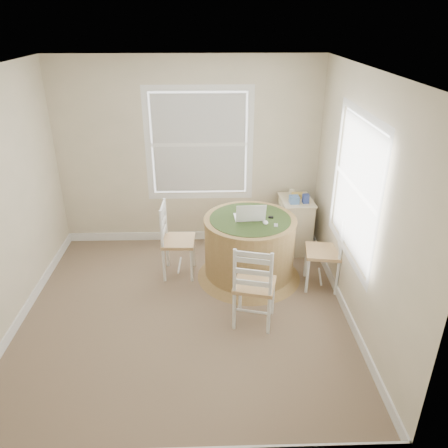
{
  "coord_description": "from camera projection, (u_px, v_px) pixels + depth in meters",
  "views": [
    {
      "loc": [
        0.31,
        -4.0,
        3.05
      ],
      "look_at": [
        0.44,
        0.45,
        0.89
      ],
      "focal_mm": 35.0,
      "sensor_mm": 36.0,
      "label": 1
    }
  ],
  "objects": [
    {
      "name": "keys",
      "position": [
        271.0,
        218.0,
        5.28
      ],
      "size": [
        0.07,
        0.06,
        0.02
      ],
      "primitive_type": "cube",
      "rotation": [
        0.0,
        0.0,
        -0.16
      ],
      "color": "black",
      "rests_on": "round_table"
    },
    {
      "name": "cup_cream",
      "position": [
        292.0,
        192.0,
        6.05
      ],
      "size": [
        0.07,
        0.07,
        0.09
      ],
      "primitive_type": "cylinder",
      "color": "beige",
      "rests_on": "corner_chest"
    },
    {
      "name": "round_table",
      "position": [
        249.0,
        246.0,
        5.43
      ],
      "size": [
        1.31,
        1.31,
        0.81
      ],
      "rotation": [
        0.0,
        0.0,
        -0.16
      ],
      "color": "#9B7545",
      "rests_on": "ground"
    },
    {
      "name": "box_blue",
      "position": [
        306.0,
        199.0,
        5.81
      ],
      "size": [
        0.08,
        0.08,
        0.12
      ],
      "primitive_type": "cube",
      "rotation": [
        0.0,
        0.0,
        0.05
      ],
      "color": "#2E408B",
      "rests_on": "corner_chest"
    },
    {
      "name": "mouse",
      "position": [
        265.0,
        222.0,
        5.15
      ],
      "size": [
        0.08,
        0.11,
        0.04
      ],
      "primitive_type": "ellipsoid",
      "rotation": [
        0.0,
        0.0,
        -0.16
      ],
      "color": "white",
      "rests_on": "round_table"
    },
    {
      "name": "tissue_box",
      "position": [
        294.0,
        200.0,
        5.81
      ],
      "size": [
        0.13,
        0.13,
        0.1
      ],
      "primitive_type": "cube",
      "rotation": [
        0.0,
        0.0,
        0.05
      ],
      "color": "#4F78B6",
      "rests_on": "corner_chest"
    },
    {
      "name": "chair_near",
      "position": [
        255.0,
        284.0,
        4.59
      ],
      "size": [
        0.51,
        0.49,
        0.95
      ],
      "primitive_type": null,
      "rotation": [
        0.0,
        0.0,
        2.89
      ],
      "color": "white",
      "rests_on": "ground"
    },
    {
      "name": "corner_chest",
      "position": [
        295.0,
        224.0,
        6.1
      ],
      "size": [
        0.45,
        0.59,
        0.76
      ],
      "rotation": [
        0.0,
        0.0,
        0.05
      ],
      "color": "beige",
      "rests_on": "ground"
    },
    {
      "name": "chair_left",
      "position": [
        178.0,
        241.0,
        5.47
      ],
      "size": [
        0.41,
        0.43,
        0.95
      ],
      "primitive_type": null,
      "rotation": [
        0.0,
        0.0,
        1.54
      ],
      "color": "white",
      "rests_on": "ground"
    },
    {
      "name": "phone",
      "position": [
        276.0,
        226.0,
        5.09
      ],
      "size": [
        0.06,
        0.1,
        0.02
      ],
      "primitive_type": "cube",
      "rotation": [
        0.0,
        0.0,
        -0.16
      ],
      "color": "#B7BABF",
      "rests_on": "round_table"
    },
    {
      "name": "room",
      "position": [
        198.0,
        201.0,
        4.5
      ],
      "size": [
        3.64,
        3.64,
        2.64
      ],
      "color": "#846B53",
      "rests_on": "ground"
    },
    {
      "name": "chair_right",
      "position": [
        323.0,
        251.0,
        5.22
      ],
      "size": [
        0.46,
        0.48,
        0.95
      ],
      "primitive_type": null,
      "rotation": [
        0.0,
        0.0,
        -1.72
      ],
      "color": "white",
      "rests_on": "ground"
    },
    {
      "name": "laptop",
      "position": [
        249.0,
        216.0,
        5.24
      ],
      "size": [
        0.37,
        0.33,
        0.25
      ],
      "rotation": [
        0.0,
        0.0,
        3.2
      ],
      "color": "white",
      "rests_on": "round_table"
    },
    {
      "name": "box_yellow",
      "position": [
        298.0,
        196.0,
        5.99
      ],
      "size": [
        0.16,
        0.11,
        0.06
      ],
      "primitive_type": "cube",
      "rotation": [
        0.0,
        0.0,
        0.05
      ],
      "color": "gold",
      "rests_on": "corner_chest"
    }
  ]
}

